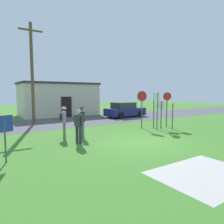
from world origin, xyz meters
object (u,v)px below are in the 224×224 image
Objects in this scene: stop_sign_rear_right at (167,104)px; stop_sign_leaning_right at (161,110)px; utility_pole at (32,72)px; stop_sign_leaning_left at (173,111)px; stop_sign_nearest at (142,103)px; person_holding_notes at (82,120)px; info_panel_leftmost at (5,130)px; stop_sign_low_front at (154,103)px; person_in_teal at (78,125)px; person_near_signs at (64,120)px; stop_sign_tallest at (157,104)px; parked_car_on_street at (125,110)px.

stop_sign_leaning_right is at bearing -166.99° from stop_sign_rear_right.
utility_pole is 11.15m from stop_sign_leaning_left.
stop_sign_rear_right is at bearing -20.65° from stop_sign_nearest.
stop_sign_leaning_right is at bearing -46.31° from utility_pole.
person_holding_notes is 4.81m from info_panel_leftmost.
stop_sign_nearest reaches higher than stop_sign_low_front.
person_in_teal is at bearing -173.83° from stop_sign_leaning_right.
stop_sign_rear_right reaches higher than stop_sign_leaning_left.
stop_sign_nearest is 1.04× the size of stop_sign_rear_right.
person_holding_notes is (1.12, -6.65, -3.17)m from utility_pole.
stop_sign_leaning_right is 0.74× the size of stop_sign_nearest.
person_near_signs is at bearing 175.18° from stop_sign_low_front.
stop_sign_leaning_right is 0.69m from stop_sign_low_front.
person_in_teal is (-5.55, -1.57, -0.86)m from stop_sign_nearest.
utility_pole reaches higher than person_in_teal.
info_panel_leftmost is at bearing -169.46° from stop_sign_tallest.
stop_sign_rear_right is (0.76, 0.18, 0.36)m from stop_sign_leaning_right.
stop_sign_rear_right is 1.47× the size of person_holding_notes.
utility_pole is 8.97m from stop_sign_nearest.
stop_sign_leaning_left is 1.21m from stop_sign_tallest.
stop_sign_tallest is at bearing -168.89° from stop_sign_rear_right.
stop_sign_low_front is 1.56× the size of person_in_teal.
stop_sign_leaning_right is at bearing -5.67° from person_holding_notes.
info_panel_leftmost is at bearing -139.37° from person_near_signs.
stop_sign_leaning_left is 0.95× the size of stop_sign_leaning_right.
stop_sign_nearest is 4.82m from person_holding_notes.
stop_sign_rear_right reaches higher than stop_sign_leaning_right.
stop_sign_low_front reaches higher than stop_sign_tallest.
stop_sign_rear_right reaches higher than info_panel_leftmost.
stop_sign_tallest is 1.48× the size of person_holding_notes.
stop_sign_leaning_left is 7.41m from person_near_signs.
stop_sign_rear_right is at bearing -3.49° from person_holding_notes.
person_near_signs is at bearing 179.30° from stop_sign_nearest.
info_panel_leftmost reaches higher than parked_car_on_street.
person_near_signs is 4.23m from info_panel_leftmost.
person_holding_notes is at bearing 173.13° from stop_sign_tallest.
utility_pole is 4.57× the size of person_near_signs.
stop_sign_low_front is 6.47m from person_near_signs.
utility_pole is 3.02× the size of stop_sign_low_front.
stop_sign_leaning_right is 1.43m from stop_sign_nearest.
person_in_teal is (-7.11, -0.16, -0.29)m from stop_sign_leaning_left.
stop_sign_leaning_right is 0.86m from stop_sign_rear_right.
person_near_signs is at bearing -88.44° from utility_pole.
stop_sign_nearest is 5.83m from person_in_teal.
stop_sign_low_front is at bearing -33.72° from stop_sign_nearest.
stop_sign_nearest is at bearing -47.39° from utility_pole.
parked_car_on_street is at bearing 69.87° from stop_sign_tallest.
stop_sign_low_front is (-2.44, -6.57, 1.09)m from parked_car_on_street.
stop_sign_tallest is 6.20m from person_in_teal.
stop_sign_rear_right reaches higher than person_near_signs.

